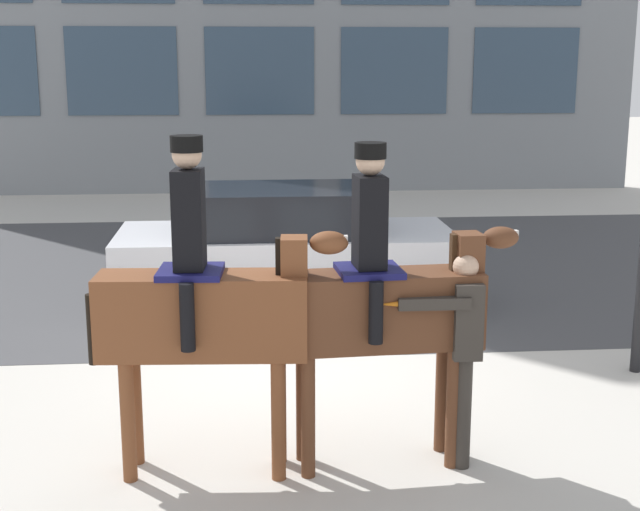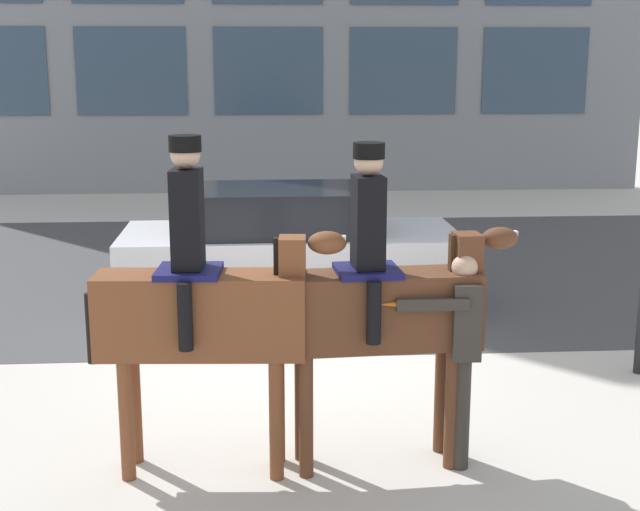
# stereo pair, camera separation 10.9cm
# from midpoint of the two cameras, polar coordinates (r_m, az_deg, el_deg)

# --- Properties ---
(ground_plane) EXTENTS (80.00, 80.00, 0.00)m
(ground_plane) POSITION_cam_midpoint_polar(r_m,az_deg,el_deg) (9.25, -1.73, -7.58)
(ground_plane) COLOR beige
(road_surface) EXTENTS (18.26, 8.50, 0.01)m
(road_surface) POSITION_cam_midpoint_polar(r_m,az_deg,el_deg) (13.81, -2.51, -0.80)
(road_surface) COLOR #444447
(road_surface) RESTS_ON ground_plane
(mounted_horse_lead) EXTENTS (1.98, 0.65, 2.63)m
(mounted_horse_lead) POSITION_cam_midpoint_polar(r_m,az_deg,el_deg) (6.80, -6.97, -3.22)
(mounted_horse_lead) COLOR brown
(mounted_horse_lead) RESTS_ON ground_plane
(mounted_horse_companion) EXTENTS (1.99, 0.65, 2.57)m
(mounted_horse_companion) POSITION_cam_midpoint_polar(r_m,az_deg,el_deg) (6.89, 4.37, -3.02)
(mounted_horse_companion) COLOR #59331E
(mounted_horse_companion) RESTS_ON ground_plane
(pedestrian_bystander) EXTENTS (0.83, 0.43, 1.72)m
(pedestrian_bystander) POSITION_cam_midpoint_polar(r_m,az_deg,el_deg) (7.04, 9.41, -5.53)
(pedestrian_bystander) COLOR #332D28
(pedestrian_bystander) RESTS_ON ground_plane
(street_car_near_lane) EXTENTS (4.27, 1.83, 1.59)m
(street_car_near_lane) POSITION_cam_midpoint_polar(r_m,az_deg,el_deg) (11.39, -1.78, 0.58)
(street_car_near_lane) COLOR silver
(street_car_near_lane) RESTS_ON ground_plane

